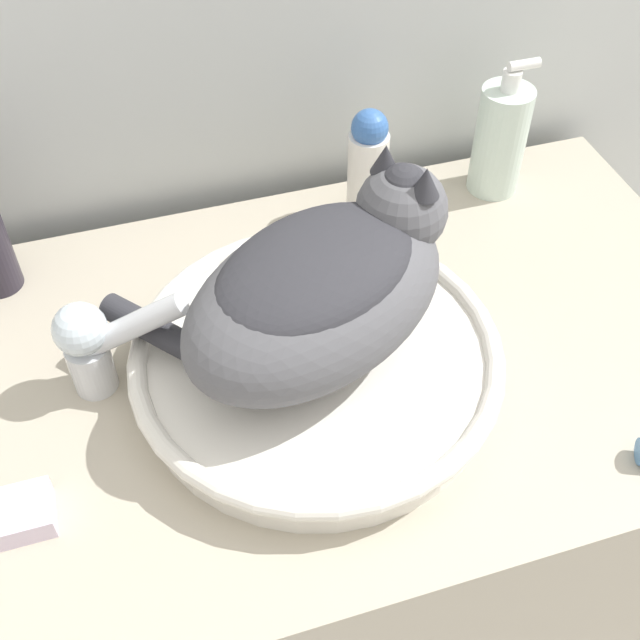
{
  "coord_description": "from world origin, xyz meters",
  "views": [
    {
      "loc": [
        -0.11,
        -0.25,
        1.5
      ],
      "look_at": [
        0.04,
        0.24,
        0.95
      ],
      "focal_mm": 45.0,
      "sensor_mm": 36.0,
      "label": 1
    }
  ],
  "objects_px": {
    "faucet": "(95,342)",
    "soap_bar": "(17,515)",
    "cat": "(322,285)",
    "soap_pump_bottle": "(500,139)",
    "deodorant_stick": "(368,164)"
  },
  "relations": [
    {
      "from": "soap_pump_bottle",
      "to": "cat",
      "type": "bearing_deg",
      "value": -142.35
    },
    {
      "from": "faucet",
      "to": "soap_bar",
      "type": "distance_m",
      "value": 0.17
    },
    {
      "from": "cat",
      "to": "deodorant_stick",
      "type": "xyz_separation_m",
      "value": [
        0.13,
        0.24,
        -0.06
      ]
    },
    {
      "from": "deodorant_stick",
      "to": "faucet",
      "type": "bearing_deg",
      "value": -151.83
    },
    {
      "from": "cat",
      "to": "faucet",
      "type": "relative_size",
      "value": 2.76
    },
    {
      "from": "faucet",
      "to": "soap_bar",
      "type": "relative_size",
      "value": 2.13
    },
    {
      "from": "faucet",
      "to": "soap_pump_bottle",
      "type": "height_order",
      "value": "soap_pump_bottle"
    },
    {
      "from": "faucet",
      "to": "soap_pump_bottle",
      "type": "bearing_deg",
      "value": 34.69
    },
    {
      "from": "deodorant_stick",
      "to": "soap_pump_bottle",
      "type": "relative_size",
      "value": 0.82
    },
    {
      "from": "soap_bar",
      "to": "soap_pump_bottle",
      "type": "bearing_deg",
      "value": 27.56
    },
    {
      "from": "faucet",
      "to": "soap_bar",
      "type": "height_order",
      "value": "faucet"
    },
    {
      "from": "cat",
      "to": "soap_pump_bottle",
      "type": "distance_m",
      "value": 0.39
    },
    {
      "from": "faucet",
      "to": "deodorant_stick",
      "type": "height_order",
      "value": "deodorant_stick"
    },
    {
      "from": "soap_pump_bottle",
      "to": "soap_bar",
      "type": "xyz_separation_m",
      "value": [
        -0.62,
        -0.32,
        -0.06
      ]
    },
    {
      "from": "deodorant_stick",
      "to": "soap_pump_bottle",
      "type": "xyz_separation_m",
      "value": [
        0.18,
        0.0,
        0.0
      ]
    }
  ]
}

